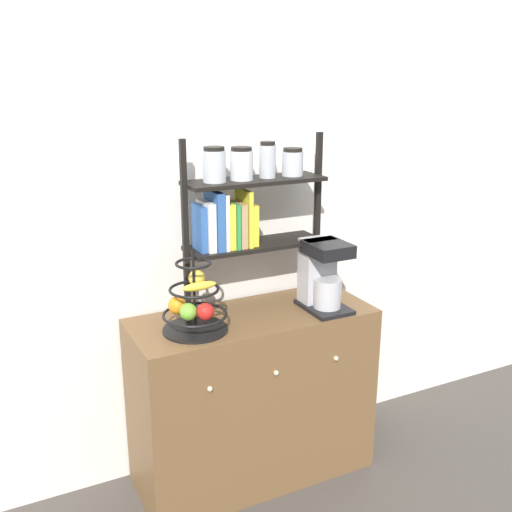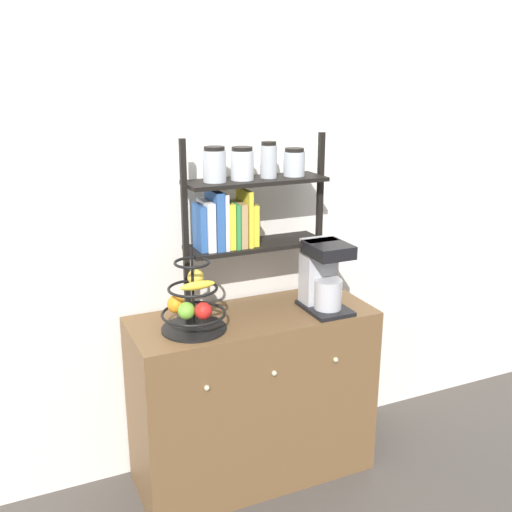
# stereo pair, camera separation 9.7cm
# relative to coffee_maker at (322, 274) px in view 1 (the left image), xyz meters

# --- Properties ---
(ground_plane) EXTENTS (12.00, 12.00, 0.00)m
(ground_plane) POSITION_rel_coffee_maker_xyz_m (-0.32, -0.17, -0.98)
(ground_plane) COLOR #47423D
(wall_back) EXTENTS (7.00, 0.05, 2.60)m
(wall_back) POSITION_rel_coffee_maker_xyz_m (-0.32, 0.32, 0.32)
(wall_back) COLOR silver
(wall_back) RESTS_ON ground_plane
(sideboard) EXTENTS (1.10, 0.46, 0.82)m
(sideboard) POSITION_rel_coffee_maker_xyz_m (-0.32, 0.05, -0.57)
(sideboard) COLOR brown
(sideboard) RESTS_ON ground_plane
(coffee_maker) EXTENTS (0.18, 0.25, 0.32)m
(coffee_maker) POSITION_rel_coffee_maker_xyz_m (0.00, 0.00, 0.00)
(coffee_maker) COLOR black
(coffee_maker) RESTS_ON sideboard
(fruit_stand) EXTENTS (0.28, 0.28, 0.36)m
(fruit_stand) POSITION_rel_coffee_maker_xyz_m (-0.62, 0.00, -0.04)
(fruit_stand) COLOR black
(fruit_stand) RESTS_ON sideboard
(shelf_hutch) EXTENTS (0.68, 0.20, 0.78)m
(shelf_hutch) POSITION_rel_coffee_maker_xyz_m (-0.34, 0.14, 0.33)
(shelf_hutch) COLOR black
(shelf_hutch) RESTS_ON sideboard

